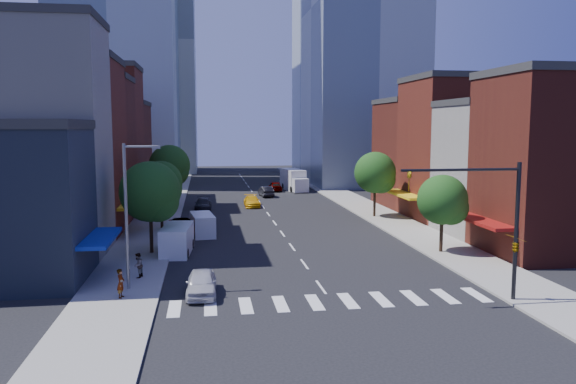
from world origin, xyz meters
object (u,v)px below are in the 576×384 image
object	(u,v)px
taxi	(252,201)
traffic_car_far	(275,186)
box_truck	(294,180)
pedestrian_far	(138,265)
parked_car_front	(202,283)
traffic_car_oncoming	(266,191)
pedestrian_near	(121,283)
cargo_van_far	(203,225)
cargo_van_near	(177,240)
parked_car_third	(181,227)
parked_car_second	(203,223)
parked_car_rear	(203,204)

from	to	relation	value
taxi	traffic_car_far	world-z (taller)	traffic_car_far
box_truck	pedestrian_far	xyz separation A→B (m)	(-18.44, -50.20, -0.59)
parked_car_front	traffic_car_oncoming	world-z (taller)	parked_car_front
traffic_car_far	pedestrian_near	bearing A→B (deg)	72.60
traffic_car_far	pedestrian_near	size ratio (longest dim) A/B	2.57
taxi	pedestrian_far	bearing A→B (deg)	-107.27
traffic_car_oncoming	pedestrian_far	size ratio (longest dim) A/B	2.74
cargo_van_far	pedestrian_far	distance (m)	15.42
pedestrian_far	box_truck	bearing A→B (deg)	176.29
cargo_van_near	traffic_car_far	xyz separation A→B (m)	(13.16, 42.11, -0.37)
taxi	box_truck	distance (m)	19.06
parked_car_third	cargo_van_near	distance (m)	7.87
parked_car_second	box_truck	size ratio (longest dim) A/B	0.55
cargo_van_near	traffic_car_oncoming	world-z (taller)	cargo_van_near
parked_car_front	parked_car_rear	size ratio (longest dim) A/B	0.91
cargo_van_near	box_truck	world-z (taller)	box_truck
parked_car_rear	box_truck	xyz separation A→B (m)	(14.25, 19.17, 0.86)
parked_car_third	traffic_car_far	size ratio (longest dim) A/B	1.25
parked_car_third	cargo_van_near	size ratio (longest dim) A/B	1.01
parked_car_front	parked_car_second	size ratio (longest dim) A/B	0.95
cargo_van_near	cargo_van_far	world-z (taller)	cargo_van_near
parked_car_front	traffic_car_far	size ratio (longest dim) A/B	1.00
traffic_car_oncoming	traffic_car_far	bearing A→B (deg)	-113.72
parked_car_rear	box_truck	world-z (taller)	box_truck
parked_car_second	parked_car_rear	bearing A→B (deg)	86.80
traffic_car_far	box_truck	distance (m)	3.28
parked_car_second	box_truck	bearing A→B (deg)	63.65
parked_car_second	traffic_car_far	xyz separation A→B (m)	(11.15, 32.63, -0.02)
parked_car_rear	pedestrian_far	distance (m)	31.31
parked_car_front	pedestrian_far	size ratio (longest dim) A/B	2.67
cargo_van_near	traffic_car_far	bearing A→B (deg)	77.58
parked_car_second	parked_car_rear	world-z (taller)	parked_car_second
parked_car_third	traffic_car_oncoming	size ratio (longest dim) A/B	1.22
parked_car_third	taxi	size ratio (longest dim) A/B	1.17
parked_car_second	taxi	xyz separation A→B (m)	(6.12, 16.11, -0.09)
parked_car_rear	taxi	bearing A→B (deg)	19.69
box_truck	traffic_car_oncoming	bearing A→B (deg)	-133.52
cargo_van_far	cargo_van_near	bearing A→B (deg)	-112.21
parked_car_front	taxi	distance (m)	37.56
parked_car_rear	traffic_car_far	xyz separation A→B (m)	(11.15, 18.48, 0.05)
parked_car_second	pedestrian_far	bearing A→B (deg)	-107.18
parked_car_second	parked_car_rear	size ratio (longest dim) A/B	0.96
pedestrian_far	taxi	bearing A→B (deg)	179.09
taxi	traffic_car_far	bearing A→B (deg)	73.18
parked_car_second	cargo_van_far	xyz separation A→B (m)	(0.02, -2.03, 0.22)
parked_car_rear	traffic_car_far	bearing A→B (deg)	60.91
taxi	pedestrian_far	size ratio (longest dim) A/B	2.84
traffic_car_oncoming	box_truck	world-z (taller)	box_truck
parked_car_third	cargo_van_near	world-z (taller)	cargo_van_near
traffic_car_far	box_truck	bearing A→B (deg)	-168.41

